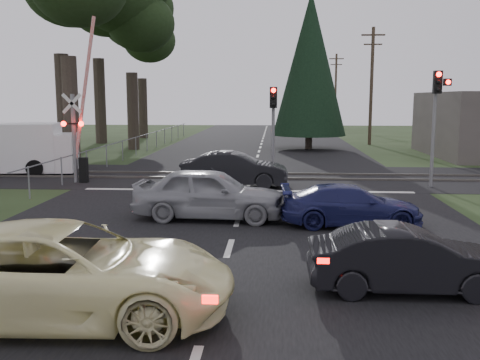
# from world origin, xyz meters

# --- Properties ---
(ground) EXTENTS (120.00, 120.00, 0.00)m
(ground) POSITION_xyz_m (0.00, 0.00, 0.00)
(ground) COLOR #243317
(ground) RESTS_ON ground
(road) EXTENTS (14.00, 100.00, 0.01)m
(road) POSITION_xyz_m (0.00, 10.00, 0.01)
(road) COLOR black
(road) RESTS_ON ground
(rail_corridor) EXTENTS (120.00, 8.00, 0.01)m
(rail_corridor) POSITION_xyz_m (0.00, 12.00, 0.01)
(rail_corridor) COLOR black
(rail_corridor) RESTS_ON ground
(stop_line) EXTENTS (13.00, 0.35, 0.00)m
(stop_line) POSITION_xyz_m (0.00, 8.20, 0.01)
(stop_line) COLOR silver
(stop_line) RESTS_ON ground
(rail_near) EXTENTS (120.00, 0.12, 0.10)m
(rail_near) POSITION_xyz_m (0.00, 11.20, 0.05)
(rail_near) COLOR #59544C
(rail_near) RESTS_ON ground
(rail_far) EXTENTS (120.00, 0.12, 0.10)m
(rail_far) POSITION_xyz_m (0.00, 12.80, 0.05)
(rail_far) COLOR #59544C
(rail_far) RESTS_ON ground
(crossing_signal) EXTENTS (1.62, 0.38, 6.96)m
(crossing_signal) POSITION_xyz_m (-7.27, 9.79, 2.06)
(crossing_signal) COLOR slate
(crossing_signal) RESTS_ON ground
(traffic_signal_right) EXTENTS (0.68, 0.48, 4.70)m
(traffic_signal_right) POSITION_xyz_m (7.55, 9.47, 3.31)
(traffic_signal_right) COLOR slate
(traffic_signal_right) RESTS_ON ground
(traffic_signal_center) EXTENTS (0.32, 0.48, 4.10)m
(traffic_signal_center) POSITION_xyz_m (1.00, 10.68, 2.81)
(traffic_signal_center) COLOR slate
(traffic_signal_center) RESTS_ON ground
(utility_pole_mid) EXTENTS (1.80, 0.26, 9.00)m
(utility_pole_mid) POSITION_xyz_m (8.50, 30.00, 4.73)
(utility_pole_mid) COLOR #4C3D2D
(utility_pole_mid) RESTS_ON ground
(utility_pole_far) EXTENTS (1.80, 0.26, 9.00)m
(utility_pole_far) POSITION_xyz_m (8.50, 55.00, 4.73)
(utility_pole_far) COLOR #4C3D2D
(utility_pole_far) RESTS_ON ground
(euc_tree_c) EXTENTS (6.00, 6.00, 13.20)m
(euc_tree_c) POSITION_xyz_m (-9.00, 25.00, 9.51)
(euc_tree_c) COLOR #473D33
(euc_tree_c) RESTS_ON ground
(euc_tree_e) EXTENTS (6.00, 6.00, 13.20)m
(euc_tree_e) POSITION_xyz_m (-11.00, 36.00, 9.51)
(euc_tree_e) COLOR #473D33
(euc_tree_e) RESTS_ON ground
(conifer_tree) EXTENTS (5.20, 5.20, 11.00)m
(conifer_tree) POSITION_xyz_m (3.50, 26.00, 5.99)
(conifer_tree) COLOR #473D33
(conifer_tree) RESTS_ON ground
(fence_left) EXTENTS (0.10, 36.00, 1.20)m
(fence_left) POSITION_xyz_m (-7.80, 22.50, 0.00)
(fence_left) COLOR slate
(fence_left) RESTS_ON ground
(cream_coupe) EXTENTS (5.80, 2.91, 1.57)m
(cream_coupe) POSITION_xyz_m (-2.38, -4.28, 0.79)
(cream_coupe) COLOR #F9F3B3
(cream_coupe) RESTS_ON ground
(dark_hatchback) EXTENTS (3.73, 1.33, 1.23)m
(dark_hatchback) POSITION_xyz_m (3.61, -2.68, 0.61)
(dark_hatchback) COLOR black
(dark_hatchback) RESTS_ON ground
(silver_car) EXTENTS (4.66, 2.09, 1.55)m
(silver_car) POSITION_xyz_m (-0.87, 3.20, 0.78)
(silver_car) COLOR gray
(silver_car) RESTS_ON ground
(blue_sedan) EXTENTS (4.07, 1.78, 1.16)m
(blue_sedan) POSITION_xyz_m (3.28, 2.62, 0.58)
(blue_sedan) COLOR navy
(blue_sedan) RESTS_ON ground
(dark_car_far) EXTENTS (4.41, 1.64, 1.44)m
(dark_car_far) POSITION_xyz_m (-0.56, 9.14, 0.72)
(dark_car_far) COLOR black
(dark_car_far) RESTS_ON ground
(white_van) EXTENTS (6.51, 3.38, 2.42)m
(white_van) POSITION_xyz_m (-11.59, 12.23, 1.23)
(white_van) COLOR white
(white_van) RESTS_ON ground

